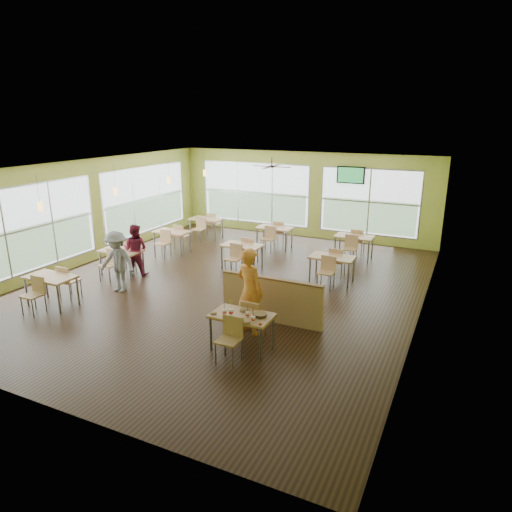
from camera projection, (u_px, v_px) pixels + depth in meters
name	position (u px, v px, depth m)	size (l,w,h in m)	color
room	(226.00, 229.00, 12.02)	(12.00, 12.04, 3.20)	black
window_bays	(202.00, 206.00, 15.80)	(9.24, 10.24, 2.38)	white
main_table	(242.00, 320.00, 8.90)	(1.22, 1.52, 0.87)	tan
half_wall_divider	(271.00, 299.00, 10.18)	(2.40, 0.14, 1.04)	tan
dining_tables	(224.00, 244.00, 14.22)	(6.92, 8.72, 0.87)	tan
pendant_lights	(143.00, 185.00, 13.67)	(0.11, 7.31, 0.86)	#2D2119
ceiling_fan	(272.00, 166.00, 14.22)	(1.25, 1.25, 0.29)	#2D2119
tv_backwall	(351.00, 175.00, 16.13)	(1.00, 0.07, 0.60)	black
man_plaid	(250.00, 291.00, 9.53)	(0.69, 0.45, 1.88)	#E04618
patron_maroon	(135.00, 250.00, 13.17)	(0.73, 0.57, 1.50)	maroon
patron_grey	(117.00, 262.00, 11.88)	(1.05, 0.61, 1.63)	slate
cup_blue	(224.00, 312.00, 8.81)	(0.09, 0.09, 0.33)	white
cup_yellow	(231.00, 312.00, 8.81)	(0.10, 0.10, 0.36)	white
cup_red_near	(248.00, 314.00, 8.72)	(0.08, 0.08, 0.30)	white
cup_red_far	(253.00, 319.00, 8.52)	(0.09, 0.09, 0.31)	white
food_basket	(260.00, 315.00, 8.77)	(0.27, 0.27, 0.06)	black
ketchup_cup	(260.00, 324.00, 8.43)	(0.06, 0.06, 0.03)	#B12D1A
wrapper_left	(214.00, 313.00, 8.88)	(0.14, 0.13, 0.04)	#987C49
wrapper_mid	(245.00, 310.00, 9.02)	(0.22, 0.20, 0.05)	#987C49
wrapper_right	(247.00, 322.00, 8.49)	(0.14, 0.13, 0.03)	#987C49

